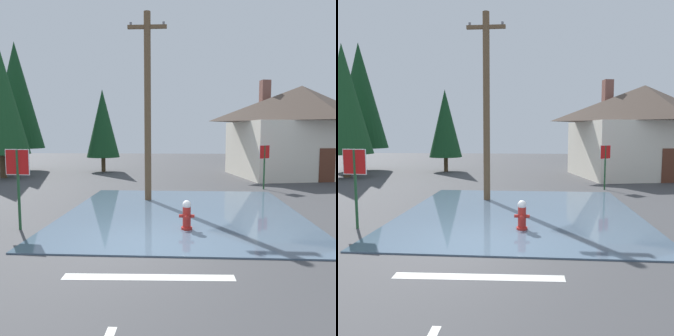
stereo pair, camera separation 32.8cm
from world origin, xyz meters
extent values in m
cube|color=#424244|center=(0.00, 0.00, -0.05)|extent=(80.00, 80.00, 0.10)
cube|color=#4C6075|center=(1.00, 3.64, 0.02)|extent=(8.24, 8.94, 0.04)
cube|color=silver|center=(0.40, -1.91, 0.00)|extent=(3.44, 0.42, 0.01)
cylinder|color=#1E4C28|center=(-3.81, 1.24, 1.19)|extent=(0.08, 0.08, 2.38)
cube|color=white|center=(-3.81, 1.24, 2.02)|extent=(0.76, 0.10, 0.76)
cube|color=red|center=(-3.81, 1.24, 2.02)|extent=(0.72, 0.11, 0.72)
cylinder|color=#AD231E|center=(1.15, 1.40, 0.05)|extent=(0.33, 0.33, 0.11)
cylinder|color=#AD231E|center=(1.15, 1.40, 0.41)|extent=(0.24, 0.24, 0.60)
sphere|color=white|center=(1.15, 1.40, 0.78)|extent=(0.26, 0.26, 0.26)
cylinder|color=#AD231E|center=(0.98, 1.40, 0.44)|extent=(0.11, 0.10, 0.10)
cylinder|color=#AD231E|center=(1.32, 1.40, 0.44)|extent=(0.11, 0.10, 0.10)
cylinder|color=#AD231E|center=(1.15, 1.23, 0.44)|extent=(0.12, 0.11, 0.12)
cylinder|color=brown|center=(-0.49, 5.82, 3.88)|extent=(0.28, 0.28, 7.77)
cube|color=brown|center=(-0.49, 5.82, 7.17)|extent=(1.60, 0.14, 0.14)
cylinder|color=slate|center=(-1.16, 5.82, 7.30)|extent=(0.10, 0.10, 0.12)
cylinder|color=slate|center=(0.18, 5.82, 7.30)|extent=(0.10, 0.10, 0.12)
cylinder|color=#1E4C28|center=(5.10, 9.08, 1.13)|extent=(0.08, 0.08, 2.25)
cube|color=white|center=(5.10, 9.08, 1.92)|extent=(0.60, 0.40, 0.70)
cube|color=red|center=(5.10, 9.08, 1.92)|extent=(0.57, 0.39, 0.66)
cube|color=silver|center=(8.73, 14.83, 1.82)|extent=(9.42, 7.69, 3.63)
pyramid|color=brown|center=(8.73, 14.83, 4.81)|extent=(10.17, 8.30, 2.36)
cube|color=brown|center=(6.47, 15.48, 5.40)|extent=(0.71, 0.71, 2.13)
cube|color=#592D1E|center=(9.37, 11.83, 1.00)|extent=(0.99, 0.26, 2.00)
cylinder|color=#4C3823|center=(-5.10, 16.63, 0.55)|extent=(0.31, 0.31, 1.10)
cone|color=#143D1E|center=(-5.10, 16.63, 3.60)|extent=(2.44, 2.44, 5.00)
cylinder|color=#4C3823|center=(-10.69, 12.77, 0.77)|extent=(0.43, 0.43, 1.54)
cone|color=#194723|center=(-10.69, 12.77, 5.05)|extent=(3.42, 3.42, 7.02)
cylinder|color=#4C3823|center=(-11.74, 16.88, 0.87)|extent=(0.48, 0.48, 1.74)
cone|color=#143D1E|center=(-11.74, 16.88, 5.71)|extent=(3.87, 3.87, 7.94)
camera|label=1|loc=(1.14, -8.36, 2.85)|focal=36.19mm
camera|label=2|loc=(1.47, -8.33, 2.85)|focal=36.19mm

